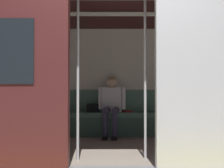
# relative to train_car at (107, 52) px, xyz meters

# --- Properties ---
(train_car) EXTENTS (6.40, 2.82, 2.35)m
(train_car) POSITION_rel_train_car_xyz_m (0.00, 0.00, 0.00)
(train_car) COLOR silver
(train_car) RESTS_ON ground_plane
(bench_seat) EXTENTS (2.93, 0.44, 0.48)m
(bench_seat) POSITION_rel_train_car_xyz_m (-0.07, -1.06, -1.19)
(bench_seat) COLOR #4C7566
(bench_seat) RESTS_ON ground_plane
(person_seated) EXTENTS (0.55, 0.70, 1.20)m
(person_seated) POSITION_rel_train_car_xyz_m (-0.07, -1.01, -0.86)
(person_seated) COLOR silver
(person_seated) RESTS_ON ground_plane
(handbag) EXTENTS (0.26, 0.15, 0.17)m
(handbag) POSITION_rel_train_car_xyz_m (0.30, -1.14, -0.99)
(handbag) COLOR black
(handbag) RESTS_ON bench_seat
(book) EXTENTS (0.20, 0.25, 0.03)m
(book) POSITION_rel_train_car_xyz_m (-0.40, -1.15, -1.07)
(book) COLOR #B22D2D
(book) RESTS_ON bench_seat
(grab_pole_door) EXTENTS (0.04, 0.04, 2.21)m
(grab_pole_door) POSITION_rel_train_car_xyz_m (0.38, 0.86, -0.45)
(grab_pole_door) COLOR silver
(grab_pole_door) RESTS_ON ground_plane
(grab_pole_far) EXTENTS (0.04, 0.04, 2.21)m
(grab_pole_far) POSITION_rel_train_car_xyz_m (-0.52, 0.76, -0.45)
(grab_pole_far) COLOR silver
(grab_pole_far) RESTS_ON ground_plane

